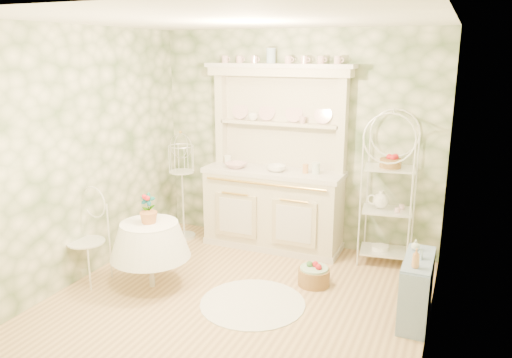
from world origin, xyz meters
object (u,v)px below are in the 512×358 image
at_px(bakers_rack, 389,185).
at_px(floor_basket, 314,274).
at_px(cafe_chair, 86,243).
at_px(round_table, 151,254).
at_px(birdcage_stand, 182,186).
at_px(kitchen_dresser, 274,159).
at_px(side_shelf, 416,292).

bearing_deg(bakers_rack, floor_basket, -131.67).
bearing_deg(cafe_chair, round_table, 21.40).
distance_m(cafe_chair, birdcage_stand, 1.59).
xyz_separation_m(cafe_chair, floor_basket, (2.28, 0.87, -0.32)).
relative_size(bakers_rack, birdcage_stand, 1.33).
bearing_deg(round_table, kitchen_dresser, 63.84).
xyz_separation_m(bakers_rack, birdcage_stand, (-2.61, -0.21, -0.24)).
bearing_deg(birdcage_stand, round_table, -72.37).
height_order(round_table, floor_basket, round_table).
distance_m(side_shelf, cafe_chair, 3.40).
xyz_separation_m(kitchen_dresser, birdcage_stand, (-1.21, -0.18, -0.43)).
height_order(side_shelf, birdcage_stand, birdcage_stand).
bearing_deg(cafe_chair, side_shelf, 18.00).
bearing_deg(cafe_chair, floor_basket, 29.56).
xyz_separation_m(kitchen_dresser, floor_basket, (0.80, -0.86, -1.02)).
bearing_deg(kitchen_dresser, floor_basket, -46.79).
height_order(kitchen_dresser, side_shelf, kitchen_dresser).
bearing_deg(cafe_chair, kitchen_dresser, 58.10).
distance_m(kitchen_dresser, bakers_rack, 1.42).
bearing_deg(kitchen_dresser, round_table, -116.16).
bearing_deg(floor_basket, birdcage_stand, 161.52).
distance_m(round_table, floor_basket, 1.74).
bearing_deg(cafe_chair, bakers_rack, 39.98).
bearing_deg(birdcage_stand, bakers_rack, 4.54).
xyz_separation_m(side_shelf, round_table, (-2.64, -0.39, 0.09)).
relative_size(kitchen_dresser, birdcage_stand, 1.60).
relative_size(round_table, birdcage_stand, 0.51).
distance_m(bakers_rack, birdcage_stand, 2.63).
relative_size(kitchen_dresser, bakers_rack, 1.20).
distance_m(side_shelf, round_table, 2.67).
distance_m(birdcage_stand, floor_basket, 2.20).
distance_m(bakers_rack, cafe_chair, 3.41).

